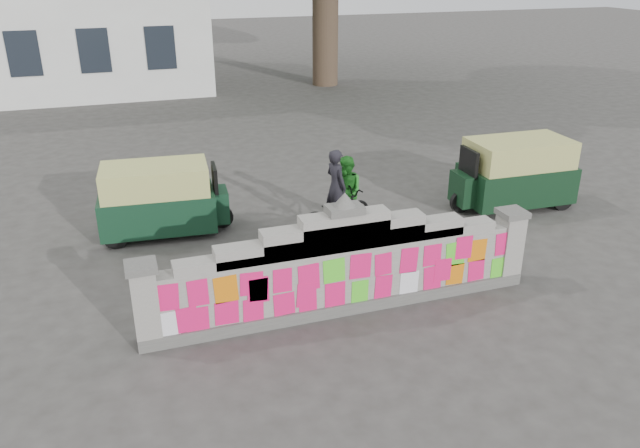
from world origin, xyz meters
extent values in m
plane|color=#383533|center=(0.00, 0.00, 0.00)|extent=(100.00, 100.00, 0.00)
cube|color=#4C4C49|center=(0.00, 0.00, 0.10)|extent=(6.40, 0.42, 0.20)
cube|color=gray|center=(0.00, 0.00, 0.60)|extent=(6.40, 0.32, 1.00)
cube|color=gray|center=(0.00, 0.00, 1.17)|extent=(5.20, 0.32, 0.14)
cube|color=gray|center=(0.00, 0.00, 1.24)|extent=(4.00, 0.32, 0.28)
cube|color=gray|center=(0.00, 0.00, 1.32)|extent=(2.60, 0.32, 0.44)
cube|color=gray|center=(0.00, 0.00, 1.39)|extent=(1.40, 0.32, 0.58)
cube|color=#4C4C49|center=(0.00, 0.00, 1.74)|extent=(0.55, 0.36, 0.12)
cone|color=#4C4C49|center=(0.00, 0.00, 1.90)|extent=(0.36, 0.36, 0.22)
cube|color=gray|center=(-3.02, 0.00, 0.62)|extent=(0.36, 0.40, 1.24)
cube|color=#4C4C49|center=(-3.02, 0.00, 1.28)|extent=(0.44, 0.44, 0.10)
cube|color=gray|center=(3.02, 0.00, 0.62)|extent=(0.36, 0.40, 1.24)
cube|color=#4C4C49|center=(3.02, 0.00, 1.28)|extent=(0.44, 0.44, 0.10)
cylinder|color=#38281E|center=(6.00, 18.00, 3.00)|extent=(1.10, 1.10, 6.00)
imported|color=black|center=(0.95, 2.93, 0.44)|extent=(1.79, 1.03, 0.89)
imported|color=black|center=(0.95, 2.93, 0.75)|extent=(0.50, 0.63, 1.51)
imported|color=#207821|center=(1.31, 3.25, 0.73)|extent=(0.68, 0.81, 1.47)
cube|color=#113320|center=(-2.48, 4.02, 0.52)|extent=(2.34, 1.40, 0.75)
cube|color=#BCBE65|center=(-2.48, 4.02, 1.17)|extent=(2.15, 1.34, 0.56)
cube|color=#113320|center=(-1.31, 3.92, 0.52)|extent=(0.52, 0.69, 0.66)
cube|color=black|center=(-1.31, 3.92, 1.08)|extent=(0.13, 0.66, 0.56)
cylinder|color=black|center=(-1.22, 3.92, 0.23)|extent=(0.48, 0.15, 0.47)
cylinder|color=black|center=(-3.36, 3.58, 0.23)|extent=(0.48, 0.15, 0.47)
cylinder|color=black|center=(-3.27, 4.61, 0.23)|extent=(0.48, 0.15, 0.47)
cube|color=black|center=(5.28, 3.00, 0.55)|extent=(2.42, 1.36, 0.80)
cube|color=tan|center=(5.28, 3.00, 1.24)|extent=(2.22, 1.31, 0.60)
cube|color=black|center=(4.04, 3.03, 0.55)|extent=(0.52, 0.71, 0.70)
cube|color=black|center=(4.04, 3.03, 1.14)|extent=(0.10, 0.70, 0.60)
cylinder|color=black|center=(3.94, 3.04, 0.25)|extent=(0.50, 0.13, 0.50)
cylinder|color=black|center=(6.19, 3.52, 0.25)|extent=(0.50, 0.13, 0.50)
cylinder|color=black|center=(6.16, 2.42, 0.25)|extent=(0.50, 0.13, 0.50)
camera|label=1|loc=(-3.15, -8.08, 5.25)|focal=35.00mm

